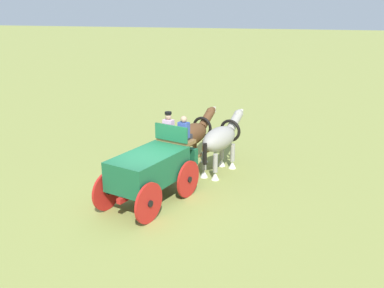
% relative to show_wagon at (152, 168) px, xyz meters
% --- Properties ---
extents(ground_plane, '(220.00, 220.00, 0.00)m').
position_rel_show_wagon_xyz_m(ground_plane, '(-0.17, 0.05, -1.18)').
color(ground_plane, olive).
extents(show_wagon, '(5.70, 2.68, 2.70)m').
position_rel_show_wagon_xyz_m(show_wagon, '(0.00, 0.00, 0.00)').
color(show_wagon, '#195B38').
rests_on(show_wagon, ground).
extents(draft_horse_near, '(3.02, 1.43, 2.12)m').
position_rel_show_wagon_xyz_m(draft_horse_near, '(3.57, -0.43, 0.09)').
color(draft_horse_near, brown).
rests_on(draft_horse_near, ground).
extents(draft_horse_off, '(2.99, 1.44, 2.19)m').
position_rel_show_wagon_xyz_m(draft_horse_off, '(3.18, -1.67, 0.14)').
color(draft_horse_off, '#9E998E').
rests_on(draft_horse_off, ground).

